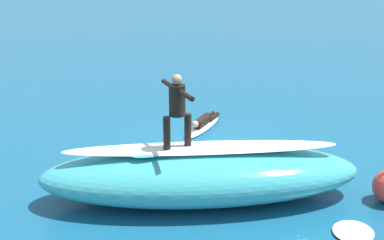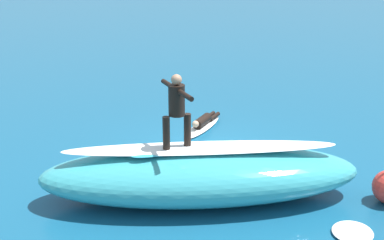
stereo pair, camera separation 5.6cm
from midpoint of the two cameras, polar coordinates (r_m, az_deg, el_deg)
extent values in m
plane|color=#145175|center=(14.24, 1.58, -3.47)|extent=(120.00, 120.00, 0.00)
ellipsoid|color=teal|center=(11.37, 1.11, -6.19)|extent=(7.51, 4.05, 1.21)
ellipsoid|color=white|center=(11.11, 1.13, -3.18)|extent=(6.09, 2.34, 0.08)
ellipsoid|color=#33B2D1|center=(11.07, -1.54, -3.28)|extent=(2.01, 1.62, 0.07)
cylinder|color=black|center=(10.84, -2.77, -1.50)|extent=(0.16, 0.16, 0.74)
cylinder|color=black|center=(11.02, -0.37, -1.13)|extent=(0.16, 0.16, 0.74)
cylinder|color=black|center=(10.70, -1.60, 2.24)|extent=(0.49, 0.49, 0.67)
sphere|color=tan|center=(10.58, -1.62, 4.58)|extent=(0.23, 0.23, 0.23)
cylinder|color=black|center=(10.21, -0.57, 2.80)|extent=(0.43, 0.55, 0.11)
cylinder|color=black|center=(11.06, -2.56, 4.06)|extent=(0.43, 0.55, 0.11)
ellipsoid|color=silver|center=(15.95, 1.27, -0.76)|extent=(1.10, 2.42, 0.09)
cylinder|color=black|center=(15.88, 1.28, -0.10)|extent=(0.50, 0.89, 0.30)
sphere|color=tan|center=(15.42, 0.51, -0.46)|extent=(0.21, 0.21, 0.21)
cylinder|color=black|center=(16.61, 2.07, 0.46)|extent=(0.30, 0.71, 0.13)
cylinder|color=black|center=(16.55, 2.62, 0.38)|extent=(0.30, 0.71, 0.13)
ellipsoid|color=white|center=(10.81, 17.81, -11.94)|extent=(0.97, 1.04, 0.10)
ellipsoid|color=white|center=(13.11, 15.61, -6.01)|extent=(0.86, 0.83, 0.11)
camera|label=1|loc=(0.03, -89.88, 0.04)|focal=47.25mm
camera|label=2|loc=(0.03, 90.12, -0.04)|focal=47.25mm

